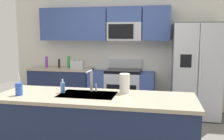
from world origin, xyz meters
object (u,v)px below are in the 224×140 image
at_px(toaster, 78,64).
at_px(drink_cup_blue, 19,89).
at_px(bottle_purple, 47,62).
at_px(paper_towel_roll, 125,83).
at_px(sink_faucet, 91,79).
at_px(soap_dispenser, 63,87).
at_px(pepper_mill, 59,63).
at_px(refrigerator, 196,71).
at_px(range_oven, 122,91).
at_px(bottle_green, 69,62).

height_order(toaster, drink_cup_blue, drink_cup_blue).
height_order(bottle_purple, paper_towel_roll, bottle_purple).
bearing_deg(sink_faucet, soap_dispenser, -159.62).
height_order(pepper_mill, soap_dispenser, pepper_mill).
height_order(bottle_purple, soap_dispenser, bottle_purple).
bearing_deg(paper_towel_roll, refrigerator, 62.04).
bearing_deg(toaster, paper_towel_roll, -57.27).
distance_m(range_oven, toaster, 1.11).
height_order(refrigerator, toaster, refrigerator).
xyz_separation_m(refrigerator, toaster, (-2.44, 0.02, 0.07)).
distance_m(toaster, soap_dispenser, 2.31).
height_order(refrigerator, paper_towel_roll, refrigerator).
bearing_deg(refrigerator, soap_dispenser, -129.84).
xyz_separation_m(pepper_mill, paper_towel_roll, (1.79, -2.14, 0.02)).
relative_size(bottle_green, soap_dispenser, 1.51).
height_order(soap_dispenser, paper_towel_roll, paper_towel_roll).
bearing_deg(sink_faucet, paper_towel_roll, 3.68).
distance_m(refrigerator, soap_dispenser, 2.89).
bearing_deg(refrigerator, drink_cup_blue, -133.44).
bearing_deg(range_oven, sink_faucet, -91.09).
relative_size(bottle_green, sink_faucet, 0.91).
height_order(bottle_green, bottle_purple, bottle_green).
bearing_deg(range_oven, refrigerator, -2.79).
distance_m(toaster, sink_faucet, 2.31).
height_order(bottle_green, soap_dispenser, bottle_green).
xyz_separation_m(pepper_mill, bottle_green, (0.23, 0.01, 0.03)).
bearing_deg(drink_cup_blue, sink_faucet, 23.56).
height_order(sink_faucet, drink_cup_blue, sink_faucet).
bearing_deg(toaster, drink_cup_blue, -87.03).
relative_size(toaster, drink_cup_blue, 1.05).
bearing_deg(refrigerator, pepper_mill, 178.62).
bearing_deg(sink_faucet, toaster, 113.51).
relative_size(range_oven, paper_towel_roll, 5.67).
distance_m(sink_faucet, soap_dispenser, 0.37).
height_order(toaster, soap_dispenser, toaster).
bearing_deg(paper_towel_roll, sink_faucet, -176.32).
bearing_deg(bottle_green, drink_cup_blue, -82.15).
bearing_deg(drink_cup_blue, soap_dispenser, 25.76).
bearing_deg(bottle_green, pepper_mill, -177.88).
relative_size(refrigerator, soap_dispenser, 10.88).
xyz_separation_m(pepper_mill, bottle_purple, (-0.30, 0.00, 0.02)).
height_order(range_oven, bottle_green, bottle_green).
xyz_separation_m(range_oven, sink_faucet, (-0.04, -2.17, 0.62)).
height_order(pepper_mill, sink_faucet, sink_faucet).
bearing_deg(range_oven, bottle_purple, -179.96).
xyz_separation_m(sink_faucet, soap_dispenser, (-0.33, -0.12, -0.10)).
bearing_deg(bottle_green, paper_towel_roll, -53.97).
distance_m(sink_faucet, drink_cup_blue, 0.87).
distance_m(drink_cup_blue, paper_towel_roll, 1.27).
bearing_deg(bottle_purple, refrigerator, -1.28).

